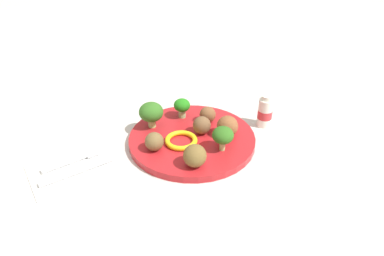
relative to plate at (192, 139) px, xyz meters
The scene contains 15 objects.
ground_plane 0.01m from the plate, ahead, with size 4.00×4.00×0.00m, color beige.
plate is the anchor object (origin of this frame).
broccoli_floret_back_left 0.09m from the plate, 66.66° to the right, with size 0.04×0.04×0.05m.
broccoli_floret_front_right 0.11m from the plate, 130.42° to the left, with size 0.06×0.06×0.06m.
broccoli_floret_far_rim 0.09m from the plate, 79.27° to the left, with size 0.04×0.04×0.05m.
meatball_near_rim 0.08m from the plate, 25.95° to the right, with size 0.05×0.05×0.05m, color brown.
meatball_far_rim 0.10m from the plate, behind, with size 0.04×0.04×0.04m, color brown.
meatball_front_right 0.04m from the plate, ahead, with size 0.04×0.04×0.04m, color brown.
meatball_front_left 0.11m from the plate, 114.10° to the right, with size 0.05×0.05×0.05m, color brown.
meatball_mid_right 0.07m from the plate, 31.25° to the left, with size 0.04×0.04×0.04m, color brown.
pepper_ring_mid_right 0.04m from the plate, 158.64° to the right, with size 0.07×0.07×0.01m, color yellow.
napkin 0.25m from the plate, behind, with size 0.17×0.12×0.01m, color white.
fork 0.25m from the plate, 169.98° to the left, with size 0.12×0.03×0.01m.
knife 0.24m from the plate, behind, with size 0.15×0.03×0.01m.
yogurt_bottle 0.19m from the plate, ahead, with size 0.03×0.03×0.08m.
Camera 1 is at (-0.28, -0.54, 0.43)m, focal length 31.04 mm.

